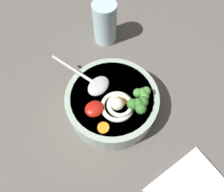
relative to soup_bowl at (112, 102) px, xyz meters
The scene contains 11 objects.
table_slab 6.24cm from the soup_bowl, 129.87° to the right, with size 135.92×135.92×4.08cm, color #5B5651.
soup_bowl is the anchor object (origin of this frame).
noodle_pile 5.41cm from the soup_bowl, 91.44° to the right, with size 8.50×8.33×3.42cm.
soup_spoon 6.70cm from the soup_bowl, 117.70° to the left, with size 11.00×16.81×1.60cm.
chili_sauce_dollop 6.89cm from the soup_bowl, 162.09° to the right, with size 4.38×3.94×1.97cm, color #B2190F.
broccoli_floret_rear 8.77cm from the soup_bowl, 56.25° to the right, with size 4.82×4.15×3.81cm.
broccoli_floret_center 8.74cm from the soup_bowl, 29.09° to the right, with size 4.09×3.52×3.24cm.
carrot_slice_right 8.90cm from the soup_bowl, 129.27° to the right, with size 2.57×2.57×0.52cm, color orange.
carrot_slice_front 4.59cm from the soup_bowl, 44.28° to the right, with size 2.61×2.61×0.72cm, color orange.
drinking_glass 24.93cm from the soup_bowl, 68.91° to the left, with size 7.04×7.04×12.61cm, color silver.
folded_napkin 25.80cm from the soup_bowl, 76.05° to the right, with size 16.37×10.88×0.80cm, color white.
Camera 1 is at (-8.23, -18.50, 53.86)cm, focal length 33.18 mm.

